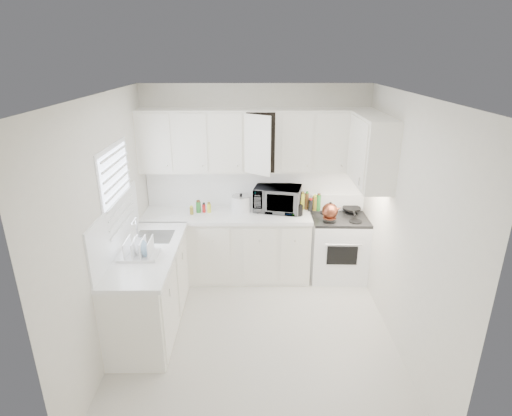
{
  "coord_description": "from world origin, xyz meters",
  "views": [
    {
      "loc": [
        -0.03,
        -3.83,
        2.96
      ],
      "look_at": [
        0.0,
        0.7,
        1.25
      ],
      "focal_mm": 28.95,
      "sensor_mm": 36.0,
      "label": 1
    }
  ],
  "objects_px": {
    "microwave": "(278,196)",
    "utensil_crock": "(299,203)",
    "stove": "(339,239)",
    "dish_rack": "(138,247)",
    "rice_cooker": "(241,203)",
    "tea_kettle": "(330,210)"
  },
  "relations": [
    {
      "from": "microwave",
      "to": "utensil_crock",
      "type": "distance_m",
      "value": 0.33
    },
    {
      "from": "stove",
      "to": "utensil_crock",
      "type": "bearing_deg",
      "value": -170.38
    },
    {
      "from": "dish_rack",
      "to": "rice_cooker",
      "type": "bearing_deg",
      "value": 50.3
    },
    {
      "from": "tea_kettle",
      "to": "dish_rack",
      "type": "height_order",
      "value": "tea_kettle"
    },
    {
      "from": "microwave",
      "to": "dish_rack",
      "type": "xyz_separation_m",
      "value": [
        -1.53,
        -1.35,
        -0.09
      ]
    },
    {
      "from": "rice_cooker",
      "to": "dish_rack",
      "type": "bearing_deg",
      "value": -108.61
    },
    {
      "from": "tea_kettle",
      "to": "stove",
      "type": "bearing_deg",
      "value": 62.13
    },
    {
      "from": "rice_cooker",
      "to": "tea_kettle",
      "type": "bearing_deg",
      "value": 8.88
    },
    {
      "from": "stove",
      "to": "rice_cooker",
      "type": "height_order",
      "value": "rice_cooker"
    },
    {
      "from": "tea_kettle",
      "to": "rice_cooker",
      "type": "xyz_separation_m",
      "value": [
        -1.16,
        0.23,
        0.02
      ]
    },
    {
      "from": "tea_kettle",
      "to": "microwave",
      "type": "height_order",
      "value": "microwave"
    },
    {
      "from": "stove",
      "to": "microwave",
      "type": "height_order",
      "value": "microwave"
    },
    {
      "from": "microwave",
      "to": "dish_rack",
      "type": "bearing_deg",
      "value": -126.33
    },
    {
      "from": "stove",
      "to": "rice_cooker",
      "type": "distance_m",
      "value": 1.43
    },
    {
      "from": "dish_rack",
      "to": "microwave",
      "type": "bearing_deg",
      "value": 40.26
    },
    {
      "from": "microwave",
      "to": "utensil_crock",
      "type": "bearing_deg",
      "value": -22.63
    },
    {
      "from": "tea_kettle",
      "to": "utensil_crock",
      "type": "relative_size",
      "value": 0.75
    },
    {
      "from": "rice_cooker",
      "to": "dish_rack",
      "type": "xyz_separation_m",
      "value": [
        -1.04,
        -1.31,
        -0.02
      ]
    },
    {
      "from": "tea_kettle",
      "to": "utensil_crock",
      "type": "xyz_separation_m",
      "value": [
        -0.39,
        0.08,
        0.06
      ]
    },
    {
      "from": "stove",
      "to": "tea_kettle",
      "type": "distance_m",
      "value": 0.55
    },
    {
      "from": "stove",
      "to": "utensil_crock",
      "type": "height_order",
      "value": "utensil_crock"
    },
    {
      "from": "microwave",
      "to": "rice_cooker",
      "type": "height_order",
      "value": "microwave"
    }
  ]
}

